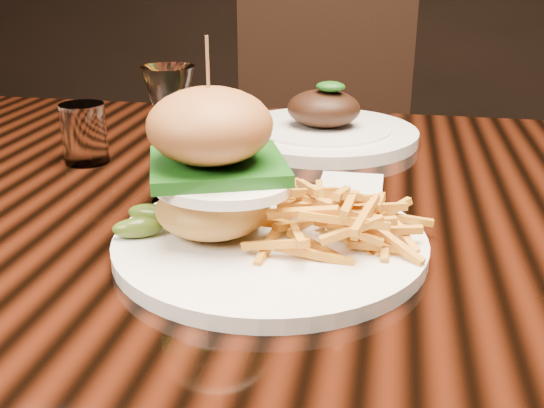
% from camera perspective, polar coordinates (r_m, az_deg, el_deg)
% --- Properties ---
extents(dining_table, '(1.60, 0.90, 0.75)m').
position_cam_1_polar(dining_table, '(0.78, 6.32, -5.05)').
color(dining_table, black).
rests_on(dining_table, ground).
extents(burger_plate, '(0.30, 0.30, 0.20)m').
position_cam_1_polar(burger_plate, '(0.61, -1.29, 0.36)').
color(burger_plate, silver).
rests_on(burger_plate, dining_table).
extents(ramekin, '(0.08, 0.08, 0.03)m').
position_cam_1_polar(ramekin, '(0.72, 7.05, 0.72)').
color(ramekin, silver).
rests_on(ramekin, dining_table).
extents(wine_glass, '(0.06, 0.06, 0.16)m').
position_cam_1_polar(wine_glass, '(0.71, -9.14, 8.70)').
color(wine_glass, white).
rests_on(wine_glass, dining_table).
extents(water_tumbler, '(0.06, 0.06, 0.08)m').
position_cam_1_polar(water_tumbler, '(0.91, -16.47, 6.08)').
color(water_tumbler, white).
rests_on(water_tumbler, dining_table).
extents(far_dish, '(0.29, 0.29, 0.09)m').
position_cam_1_polar(far_dish, '(0.99, 4.60, 6.73)').
color(far_dish, silver).
rests_on(far_dish, dining_table).
extents(chair_far, '(0.53, 0.54, 0.95)m').
position_cam_1_polar(chair_far, '(1.66, 4.82, 4.77)').
color(chair_far, black).
rests_on(chair_far, ground).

